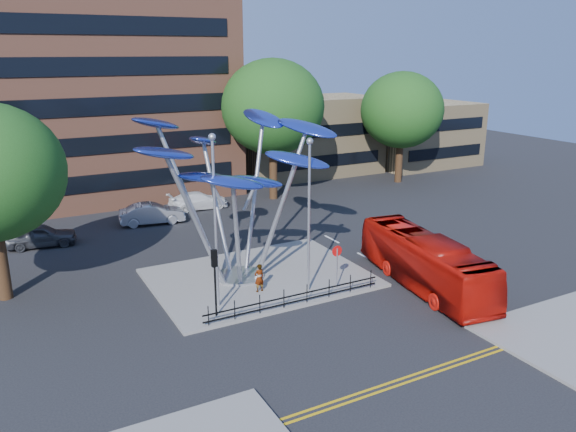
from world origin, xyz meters
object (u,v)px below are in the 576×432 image
no_entry_sign_island (337,260)px  street_lamp_left (215,207)px  tree_right (273,107)px  parked_car_right (198,201)px  parked_car_mid (152,214)px  street_lamp_right (309,202)px  traffic_light_island (215,269)px  leaf_sculpture (235,161)px  red_bus (425,262)px  tree_far (402,110)px  parked_car_left (40,235)px  pedestrian (259,278)px

no_entry_sign_island → street_lamp_left: bearing=171.4°
tree_right → parked_car_right: size_ratio=2.46×
street_lamp_left → parked_car_mid: street_lamp_left is taller
street_lamp_right → traffic_light_island: (-5.50, -0.50, -2.48)m
leaf_sculpture → red_bus: (8.67, -5.96, -5.40)m
street_lamp_right → no_entry_sign_island: size_ratio=3.39×
tree_far → leaf_sculpture: tree_far is taller
red_bus → parked_car_mid: red_bus is taller
traffic_light_island → parked_car_left: 16.91m
no_entry_sign_island → leaf_sculpture: bearing=134.3°
tree_right → parked_car_left: tree_right is taller
parked_car_right → tree_far: bearing=-88.2°
parked_car_mid → tree_far: bearing=-76.0°
street_lamp_left → pedestrian: 5.16m
tree_right → street_lamp_right: 20.64m
street_lamp_right → traffic_light_island: 6.05m
street_lamp_left → pedestrian: bearing=13.2°
parked_car_left → parked_car_mid: (7.97, 1.57, 0.02)m
tree_right → leaf_sculpture: tree_right is taller
red_bus → parked_car_mid: bearing=127.0°
street_lamp_left → parked_car_left: size_ratio=1.94×
street_lamp_right → tree_far: bearing=41.5°
no_entry_sign_island → red_bus: size_ratio=0.23×
red_bus → tree_right: bearing=95.0°
pedestrian → tree_right: bearing=-126.6°
street_lamp_right → parked_car_right: (0.46, 18.89, -4.38)m
tree_right → tree_far: 14.03m
parked_car_left → parked_car_mid: parked_car_mid is taller
leaf_sculpture → tree_far: bearing=32.5°
traffic_light_island → tree_far: bearing=35.8°
pedestrian → parked_car_left: (-9.61, 13.89, -0.17)m
street_lamp_right → parked_car_right: bearing=88.6°
tree_right → tree_far: bearing=0.0°
no_entry_sign_island → red_bus: red_bus is taller
pedestrian → parked_car_left: 16.89m
pedestrian → red_bus: bearing=150.7°
tree_right → parked_car_right: tree_right is taller
street_lamp_right → traffic_light_island: size_ratio=2.42×
parked_car_left → leaf_sculpture: bearing=-132.7°
street_lamp_left → parked_car_mid: bearing=86.6°
tree_right → traffic_light_island: tree_right is taller
red_bus → parked_car_mid: size_ratio=2.19×
tree_far → red_bus: (-15.40, -21.28, -5.64)m
no_entry_sign_island → pedestrian: 4.31m
pedestrian → parked_car_right: (2.86, 17.79, -0.22)m
tree_far → parked_car_left: (-33.51, -4.00, -6.33)m
leaf_sculpture → no_entry_sign_island: size_ratio=5.19×
parked_car_left → parked_car_right: (12.47, 3.89, -0.06)m
parked_car_left → parked_car_right: bearing=-65.2°
red_bus → parked_car_right: (-5.64, 21.18, -0.76)m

